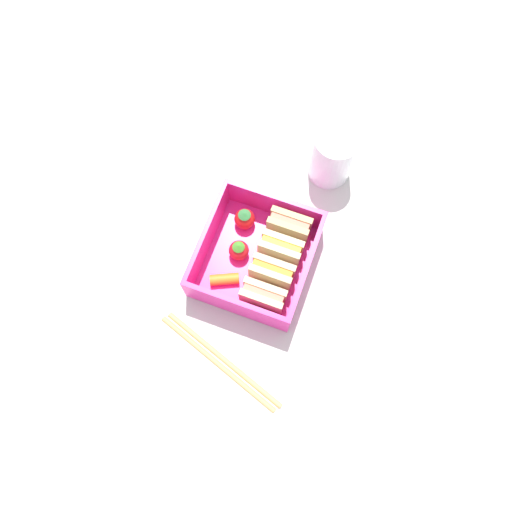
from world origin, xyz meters
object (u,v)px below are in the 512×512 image
Objects in this scene: sandwich_left at (289,227)px; sandwich_center_left at (281,249)px; sandwich_center_right at (263,297)px; chopstick_pair at (221,361)px; strawberry_far_left at (238,253)px; sandwich_center at (272,273)px; carrot_stick_far_left at (225,279)px; strawberry_left at (245,219)px; drinking_glass at (333,156)px.

sandwich_center_left is (3.35, 0.00, 0.00)cm from sandwich_left.
sandwich_center_right is 0.31× the size of chopstick_pair.
sandwich_center_right is 7.01cm from strawberry_far_left.
sandwich_center is 1.47× the size of carrot_stick_far_left.
sandwich_left is at bearing 95.73° from strawberry_left.
sandwich_center_right is 9.81cm from chopstick_pair.
sandwich_center_left is 0.31× the size of chopstick_pair.
sandwich_center_left is 5.65cm from strawberry_far_left.
carrot_stick_far_left is 0.45× the size of drinking_glass.
sandwich_center is 18.44cm from drinking_glass.
sandwich_center_left reaches higher than chopstick_pair.
carrot_stick_far_left is (5.84, -5.63, -1.60)cm from sandwich_center_left.
chopstick_pair is (12.33, -2.34, -3.19)cm from sandwich_center.
strawberry_left is 8.63cm from carrot_stick_far_left.
sandwich_center_right is 0.65× the size of drinking_glass.
sandwich_center_left is at bearing 180.00° from sandwich_center_right.
sandwich_left is 0.31× the size of chopstick_pair.
strawberry_left is (-2.75, -6.01, -0.81)cm from sandwich_center_left.
drinking_glass reaches higher than strawberry_far_left.
chopstick_pair is (8.98, -2.34, -3.19)cm from sandwich_center_right.
sandwich_center_left is 1.00× the size of sandwich_center.
strawberry_left is at bearing -147.53° from sandwich_center_right.
strawberry_left is at bearing -135.40° from sandwich_center.
strawberry_far_left is at bearing 9.77° from strawberry_left.
sandwich_center is at bearing 0.00° from sandwich_left.
sandwich_left is 10.05cm from sandwich_center_right.
strawberry_left is (0.60, -6.01, -0.81)cm from sandwich_left.
sandwich_left and sandwich_center have the same top height.
sandwich_center_left is 8.27cm from carrot_stick_far_left.
sandwich_center_right is 1.47× the size of carrot_stick_far_left.
sandwich_center_right is at bearing 32.47° from strawberry_left.
chopstick_pair is (18.43, 3.68, -2.38)cm from strawberry_left.
strawberry_far_left is at bearing -131.81° from sandwich_center_right.
drinking_glass is at bearing 159.06° from carrot_stick_far_left.
strawberry_left reaches higher than carrot_stick_far_left.
sandwich_center_left is 1.70× the size of strawberry_far_left.
sandwich_center is 0.65× the size of drinking_glass.
strawberry_far_left is 0.18× the size of chopstick_pair.
sandwich_center is at bearing 169.26° from chopstick_pair.
strawberry_far_left is at bearing 173.24° from carrot_stick_far_left.
sandwich_center_right is at bearing 165.40° from chopstick_pair.
sandwich_left is 3.35cm from sandwich_center_left.
strawberry_far_left is at bearing -68.30° from sandwich_center_left.
carrot_stick_far_left is (8.58, 0.38, -0.79)cm from strawberry_left.
drinking_glass reaches higher than strawberry_left.
sandwich_center is 1.00× the size of sandwich_center_right.
strawberry_left is at bearing -168.72° from chopstick_pair.
sandwich_center_right reaches higher than strawberry_far_left.
sandwich_left and sandwich_center_right have the same top height.
sandwich_center_left is at bearing 0.00° from sandwich_left.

